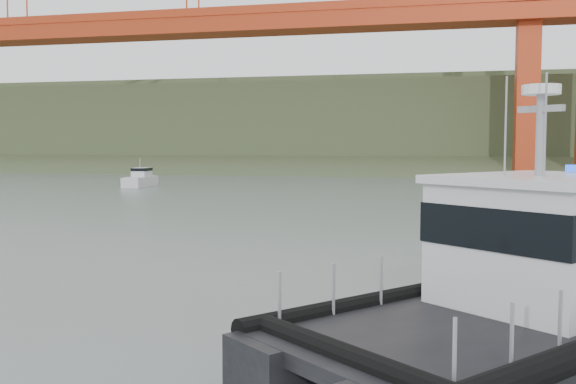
{
  "coord_description": "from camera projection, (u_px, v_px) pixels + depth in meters",
  "views": [
    {
      "loc": [
        5.91,
        -17.62,
        4.39
      ],
      "look_at": [
        -0.19,
        9.03,
        2.4
      ],
      "focal_mm": 40.0,
      "sensor_mm": 36.0,
      "label": 1
    }
  ],
  "objects": [
    {
      "name": "ground",
      "position": [
        226.0,
        296.0,
        18.76
      ],
      "size": [
        400.0,
        400.0,
        0.0
      ],
      "primitive_type": "plane",
      "color": "#53635E",
      "rests_on": "ground"
    },
    {
      "name": "headlands",
      "position": [
        407.0,
        133.0,
        140.27
      ],
      "size": [
        500.0,
        105.36,
        27.12
      ],
      "color": "#2D3D22",
      "rests_on": "ground"
    },
    {
      "name": "patrol_boat",
      "position": [
        535.0,
        289.0,
        13.13
      ],
      "size": [
        10.99,
        11.95,
        5.8
      ],
      "rotation": [
        0.0,
        0.0,
        -0.7
      ],
      "color": "black",
      "rests_on": "ground"
    },
    {
      "name": "motorboat",
      "position": [
        141.0,
        179.0,
        68.91
      ],
      "size": [
        2.25,
        5.83,
        3.15
      ],
      "rotation": [
        0.0,
        0.0,
        0.06
      ],
      "color": "silver",
      "rests_on": "ground"
    },
    {
      "name": "nav_buoy",
      "position": [
        541.0,
        187.0,
        53.37
      ],
      "size": [
        1.73,
        1.73,
        3.61
      ],
      "color": "#B6240C",
      "rests_on": "ground"
    }
  ]
}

